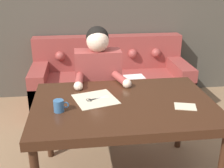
{
  "coord_description": "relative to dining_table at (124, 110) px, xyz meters",
  "views": [
    {
      "loc": [
        -0.21,
        -2.02,
        1.7
      ],
      "look_at": [
        0.05,
        0.11,
        0.85
      ],
      "focal_mm": 45.0,
      "sensor_mm": 36.0,
      "label": 1
    }
  ],
  "objects": [
    {
      "name": "pattern_paper_offcut",
      "position": [
        0.45,
        -0.14,
        0.07
      ],
      "size": [
        0.19,
        0.16,
        0.0
      ],
      "color": "beige",
      "rests_on": "dining_table"
    },
    {
      "name": "mug",
      "position": [
        -0.5,
        -0.1,
        0.11
      ],
      "size": [
        0.11,
        0.08,
        0.09
      ],
      "color": "#335B84",
      "rests_on": "dining_table"
    },
    {
      "name": "dining_table",
      "position": [
        0.0,
        0.0,
        0.0
      ],
      "size": [
        1.43,
        0.97,
        0.75
      ],
      "color": "#381E11",
      "rests_on": "ground_plane"
    },
    {
      "name": "wall_back",
      "position": [
        -0.13,
        1.98,
        0.62
      ],
      "size": [
        8.0,
        0.06,
        2.6
      ],
      "color": "#474238",
      "rests_on": "ground_plane"
    },
    {
      "name": "pattern_paper_main",
      "position": [
        -0.22,
        0.08,
        0.07
      ],
      "size": [
        0.39,
        0.39,
        0.0
      ],
      "color": "beige",
      "rests_on": "dining_table"
    },
    {
      "name": "scissors",
      "position": [
        -0.23,
        0.07,
        0.07
      ],
      "size": [
        0.19,
        0.11,
        0.01
      ],
      "color": "silver",
      "rests_on": "dining_table"
    },
    {
      "name": "person",
      "position": [
        -0.15,
        0.66,
        -0.04
      ],
      "size": [
        0.51,
        0.56,
        1.24
      ],
      "color": "#33281E",
      "rests_on": "ground_plane"
    },
    {
      "name": "couch",
      "position": [
        0.08,
        1.56,
        -0.37
      ],
      "size": [
        2.04,
        0.85,
        0.9
      ],
      "color": "brown",
      "rests_on": "ground_plane"
    }
  ]
}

